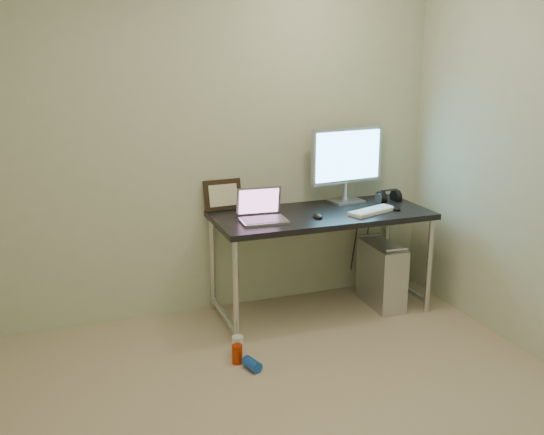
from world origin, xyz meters
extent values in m
cube|color=beige|center=(0.00, 1.75, 1.25)|extent=(3.50, 0.02, 2.50)
cube|color=black|center=(0.77, 1.41, 0.73)|extent=(1.54, 0.67, 0.04)
cylinder|color=silver|center=(0.05, 1.12, 0.35)|extent=(0.04, 0.04, 0.71)
cylinder|color=silver|center=(0.05, 1.71, 0.35)|extent=(0.04, 0.04, 0.71)
cylinder|color=silver|center=(1.50, 1.12, 0.35)|extent=(0.04, 0.04, 0.71)
cylinder|color=silver|center=(1.50, 1.71, 0.35)|extent=(0.04, 0.04, 0.71)
cylinder|color=silver|center=(0.05, 1.41, 0.08)|extent=(0.04, 0.59, 0.04)
cylinder|color=silver|center=(1.50, 1.41, 0.08)|extent=(0.04, 0.59, 0.04)
cube|color=silver|center=(1.26, 1.36, 0.24)|extent=(0.22, 0.46, 0.47)
cylinder|color=#BBBBC3|center=(1.26, 1.17, 0.49)|extent=(0.17, 0.03, 0.02)
cylinder|color=#BBBBC3|center=(1.26, 1.55, 0.49)|extent=(0.17, 0.03, 0.02)
cylinder|color=black|center=(1.21, 1.70, 0.40)|extent=(0.01, 0.16, 0.69)
cylinder|color=black|center=(1.30, 1.68, 0.38)|extent=(0.02, 0.11, 0.71)
cylinder|color=#AF2805|center=(-0.03, 0.87, 0.06)|extent=(0.09, 0.09, 0.12)
cylinder|color=white|center=(0.01, 0.96, 0.07)|extent=(0.09, 0.09, 0.13)
cylinder|color=#184AB3|center=(0.04, 0.76, 0.03)|extent=(0.10, 0.14, 0.07)
cube|color=#BBBBC3|center=(0.31, 1.32, 0.76)|extent=(0.32, 0.24, 0.02)
cube|color=gray|center=(0.31, 1.32, 0.77)|extent=(0.28, 0.20, 0.00)
cube|color=gray|center=(0.32, 1.44, 0.86)|extent=(0.31, 0.06, 0.20)
cube|color=#7F4C77|center=(0.32, 1.44, 0.86)|extent=(0.28, 0.05, 0.17)
cube|color=#BBBBC3|center=(1.08, 1.62, 0.76)|extent=(0.26, 0.20, 0.02)
cylinder|color=#BBBBC3|center=(1.08, 1.64, 0.83)|extent=(0.04, 0.04, 0.13)
cube|color=#BBBBC3|center=(1.08, 1.63, 1.11)|extent=(0.60, 0.11, 0.42)
cube|color=#55BFF4|center=(1.08, 1.61, 1.11)|extent=(0.54, 0.08, 0.36)
cube|color=white|center=(1.11, 1.29, 0.76)|extent=(0.40, 0.24, 0.02)
ellipsoid|color=black|center=(1.30, 1.30, 0.77)|extent=(0.08, 0.11, 0.03)
ellipsoid|color=black|center=(0.69, 1.29, 0.77)|extent=(0.07, 0.11, 0.03)
cylinder|color=black|center=(1.32, 1.54, 0.78)|extent=(0.05, 0.11, 0.11)
cylinder|color=black|center=(1.45, 1.54, 0.78)|extent=(0.05, 0.11, 0.11)
cube|color=black|center=(1.39, 1.54, 0.84)|extent=(0.14, 0.02, 0.01)
cube|color=black|center=(0.14, 1.72, 0.86)|extent=(0.28, 0.10, 0.22)
cylinder|color=silver|center=(0.33, 1.72, 0.80)|extent=(0.01, 0.01, 0.09)
cylinder|color=white|center=(0.33, 1.72, 0.85)|extent=(0.05, 0.04, 0.04)
camera|label=1|loc=(-0.98, -2.35, 1.85)|focal=40.00mm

